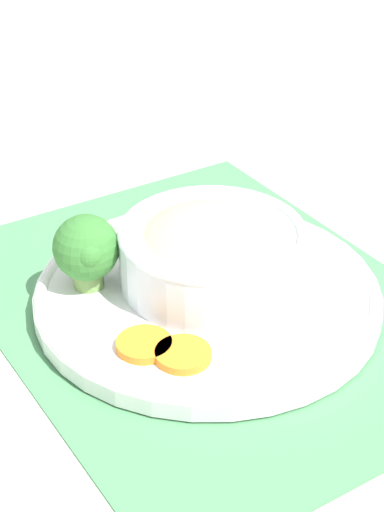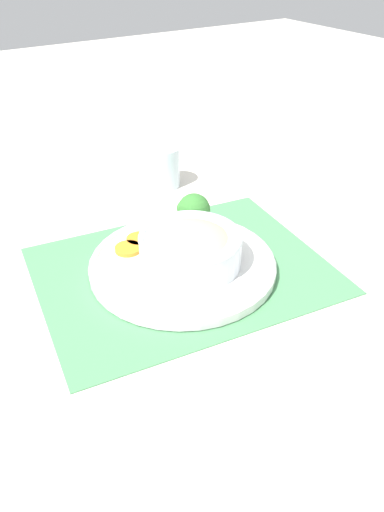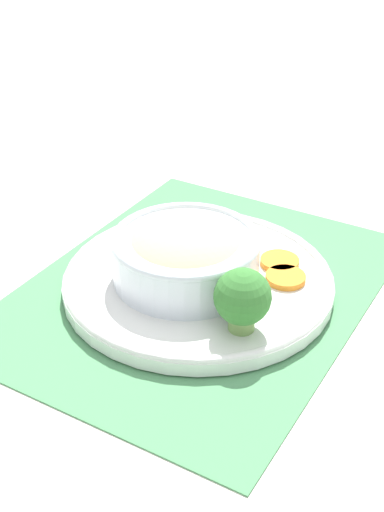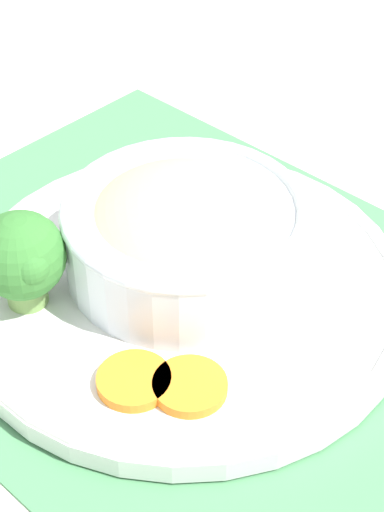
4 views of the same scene
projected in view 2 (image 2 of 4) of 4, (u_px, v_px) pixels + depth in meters
The scene contains 8 objects.
ground_plane at pixel (183, 271), 0.88m from camera, with size 4.00×4.00×0.00m, color beige.
placemat at pixel (183, 270), 0.88m from camera, with size 0.54×0.44×0.00m.
plate at pixel (183, 263), 0.87m from camera, with size 0.32×0.32×0.02m.
bowl at pixel (190, 246), 0.84m from camera, with size 0.18×0.18×0.07m.
broccoli_floret at pixel (194, 210), 0.93m from camera, with size 0.06×0.06×0.07m.
carrot_slice_near at pixel (139, 239), 0.92m from camera, with size 0.05×0.05×0.01m.
carrot_slice_middle at pixel (128, 249), 0.89m from camera, with size 0.05×0.05×0.01m.
water_glass at pixel (163, 169), 1.14m from camera, with size 0.08×0.08×0.09m.
Camera 2 is at (-0.37, -0.61, 0.51)m, focal length 35.00 mm.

